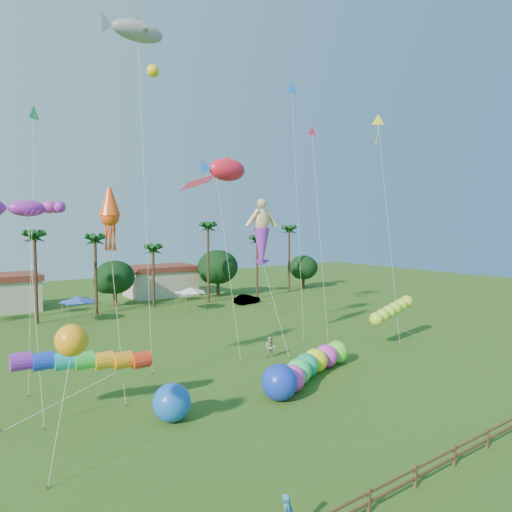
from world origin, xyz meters
TOP-DOWN VIEW (x-y plane):
  - ground at (0.00, 0.00)m, footprint 160.00×160.00m
  - tree_line at (3.57, 44.00)m, footprint 69.46×8.91m
  - buildings_row at (-3.09, 50.00)m, footprint 35.00×7.00m
  - tent_row at (-6.00, 36.33)m, footprint 31.00×4.00m
  - fence at (0.00, -6.00)m, footprint 36.12×0.12m
  - car_b at (16.89, 35.76)m, footprint 4.24×2.17m
  - spectator_b at (3.55, 12.85)m, footprint 1.09×1.12m
  - caterpillar_inflatable at (2.13, 6.80)m, footprint 11.19×5.89m
  - blue_ball at (-8.65, 6.26)m, footprint 2.20×2.20m
  - rainbow_tube at (-11.15, 9.41)m, footprint 9.60×2.43m
  - green_worm at (13.23, 9.62)m, footprint 10.36×1.40m
  - orange_ball_kite at (-14.68, 3.55)m, footprint 2.13×1.65m
  - merman_kite at (5.15, 16.30)m, footprint 2.96×5.95m
  - fish_kite at (2.60, 18.10)m, footprint 5.79×6.58m
  - shark_kite at (-4.68, 20.52)m, footprint 5.95×6.94m
  - squid_kite at (-9.55, 13.82)m, footprint 1.93×4.97m
  - lobster_kite at (-14.83, 12.59)m, footprint 3.65×4.42m
  - delta_kite_red at (11.28, 16.24)m, footprint 1.32×3.51m
  - delta_kite_yellow at (16.93, 12.84)m, footprint 1.57×4.41m
  - delta_kite_green at (-13.19, 18.77)m, footprint 2.22×4.28m
  - delta_kite_blue at (10.26, 18.20)m, footprint 1.56×3.45m

SIDE VIEW (x-z plane):
  - ground at x=0.00m, z-range 0.00..0.00m
  - fence at x=0.00m, z-range 0.11..1.11m
  - car_b at x=16.89m, z-range 0.00..1.33m
  - spectator_b at x=3.55m, z-range 0.00..1.82m
  - caterpillar_inflatable at x=2.13m, z-range -0.19..2.16m
  - blue_ball at x=-8.65m, z-range 0.00..2.20m
  - buildings_row at x=-3.09m, z-range 0.00..4.00m
  - green_worm at x=13.23m, z-range 0.98..4.44m
  - tent_row at x=-6.00m, z-range 2.45..3.05m
  - rainbow_tube at x=-11.15m, z-range 1.20..4.67m
  - tree_line at x=3.57m, z-range -1.22..9.78m
  - orange_ball_kite at x=-14.68m, z-range 2.74..9.69m
  - merman_kite at x=5.15m, z-range 3.62..16.77m
  - squid_kite at x=-9.55m, z-range 4.89..18.81m
  - lobster_kite at x=-14.83m, z-range 5.79..18.78m
  - fish_kite at x=2.60m, z-range 7.56..25.00m
  - delta_kite_green at x=-13.19m, z-range 9.01..28.89m
  - delta_kite_red at x=11.28m, z-range 9.35..30.22m
  - delta_kite_yellow at x=16.93m, z-range 10.14..32.36m
  - delta_kite_blue at x=10.26m, z-range 11.67..37.10m
  - shark_kite at x=-4.68m, z-range 13.22..41.80m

